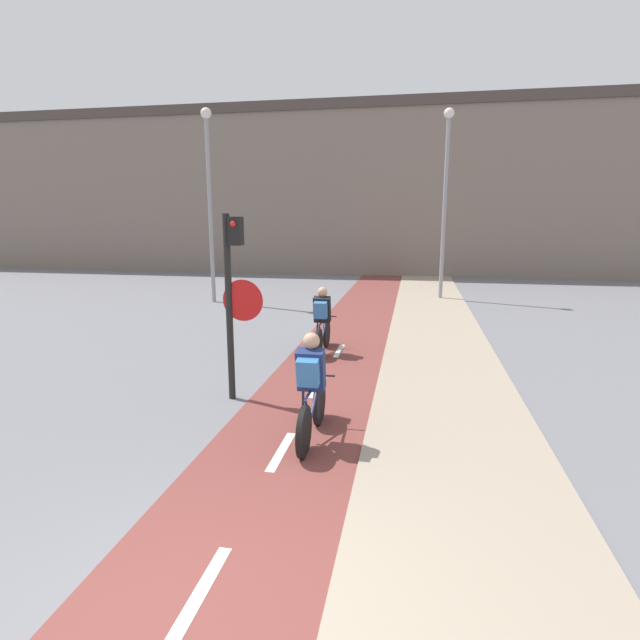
# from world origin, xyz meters

# --- Properties ---
(building_row_background) EXTENTS (60.00, 5.20, 8.69)m
(building_row_background) POSITION_xyz_m (0.00, 25.50, 4.36)
(building_row_background) COLOR slate
(building_row_background) RESTS_ON ground_plane
(traffic_light_pole) EXTENTS (0.67, 0.25, 3.03)m
(traffic_light_pole) POSITION_xyz_m (-1.23, 4.76, 1.88)
(traffic_light_pole) COLOR black
(traffic_light_pole) RESTS_ON ground_plane
(street_lamp_far) EXTENTS (0.36, 0.36, 6.54)m
(street_lamp_far) POSITION_xyz_m (-5.41, 13.87, 4.02)
(street_lamp_far) COLOR gray
(street_lamp_far) RESTS_ON ground_plane
(street_lamp_sidewalk) EXTENTS (0.36, 0.36, 6.65)m
(street_lamp_sidewalk) POSITION_xyz_m (2.58, 15.99, 4.08)
(street_lamp_sidewalk) COLOR gray
(street_lamp_sidewalk) RESTS_ON ground_plane
(cyclist_near) EXTENTS (0.46, 1.69, 1.50)m
(cyclist_near) POSITION_xyz_m (0.31, 3.42, 0.71)
(cyclist_near) COLOR black
(cyclist_near) RESTS_ON ground_plane
(cyclist_far) EXTENTS (0.46, 1.64, 1.48)m
(cyclist_far) POSITION_xyz_m (-0.35, 7.83, 0.71)
(cyclist_far) COLOR black
(cyclist_far) RESTS_ON ground_plane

